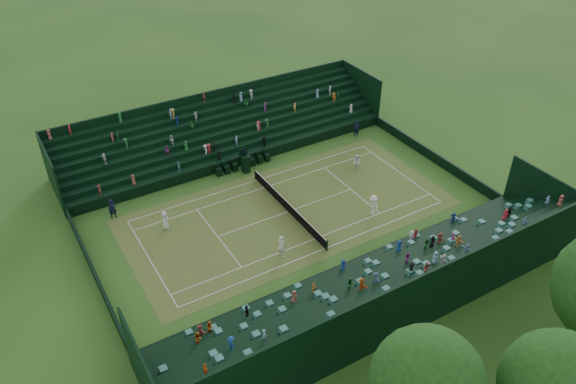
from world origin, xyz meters
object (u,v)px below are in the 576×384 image
Objects in this scene: player_near_east at (282,246)px; player_far_east at (373,205)px; umpire_chair at (245,162)px; tennis_net at (288,207)px; player_far_west at (357,162)px; player_near_west at (165,220)px.

player_near_east is 9.04m from player_far_east.
umpire_chair is at bearing -34.04° from player_near_east.
player_far_west is (-2.38, 8.77, 0.26)m from tennis_net.
player_near_east is at bearing -85.79° from player_far_east.
player_near_east is 1.02× the size of player_far_east.
umpire_chair is 10.21m from player_far_west.
umpire_chair is 12.15m from player_near_east.
player_far_west is 0.85× the size of player_far_east.
tennis_net is 7.32m from umpire_chair.
umpire_chair is (-7.29, -0.18, 0.56)m from tennis_net.
player_near_west is at bearing -114.16° from player_far_east.
player_near_west reaches higher than player_far_west.
player_near_east reaches higher than player_far_east.
player_far_east reaches higher than player_far_west.
player_near_west is at bearing -65.63° from umpire_chair.
player_far_west is at bearing 105.20° from tennis_net.
player_near_west is at bearing -112.67° from player_far_west.
tennis_net is 4.58× the size of umpire_chair.
player_far_west reaches higher than tennis_net.
umpire_chair is at bearing -42.17° from player_near_west.
player_near_east is 13.81m from player_far_west.
player_near_east is (11.76, -3.04, -0.15)m from umpire_chair.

